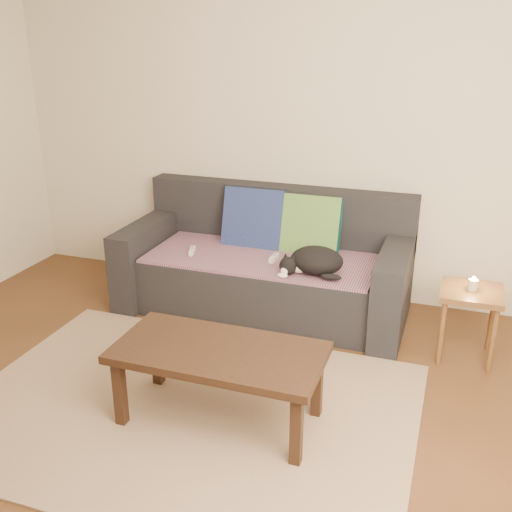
{
  "coord_description": "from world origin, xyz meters",
  "views": [
    {
      "loc": [
        1.3,
        -2.39,
        1.99
      ],
      "look_at": [
        0.05,
        1.2,
        0.55
      ],
      "focal_mm": 42.0,
      "sensor_mm": 36.0,
      "label": 1
    }
  ],
  "objects_px": {
    "side_table": "(470,302)",
    "wii_remote_a": "(192,251)",
    "sofa": "(266,269)",
    "cat": "(314,261)",
    "coffee_table": "(219,358)",
    "wii_remote_b": "(274,258)"
  },
  "relations": [
    {
      "from": "cat",
      "to": "coffee_table",
      "type": "xyz_separation_m",
      "value": [
        -0.22,
        -1.16,
        -0.15
      ]
    },
    {
      "from": "sofa",
      "to": "side_table",
      "type": "height_order",
      "value": "sofa"
    },
    {
      "from": "cat",
      "to": "side_table",
      "type": "height_order",
      "value": "cat"
    },
    {
      "from": "cat",
      "to": "wii_remote_a",
      "type": "relative_size",
      "value": 2.96
    },
    {
      "from": "wii_remote_b",
      "to": "coffee_table",
      "type": "height_order",
      "value": "wii_remote_b"
    },
    {
      "from": "wii_remote_a",
      "to": "side_table",
      "type": "distance_m",
      "value": 1.97
    },
    {
      "from": "sofa",
      "to": "wii_remote_b",
      "type": "distance_m",
      "value": 0.22
    },
    {
      "from": "cat",
      "to": "wii_remote_b",
      "type": "height_order",
      "value": "cat"
    },
    {
      "from": "wii_remote_a",
      "to": "wii_remote_b",
      "type": "relative_size",
      "value": 1.0
    },
    {
      "from": "cat",
      "to": "coffee_table",
      "type": "bearing_deg",
      "value": -91.81
    },
    {
      "from": "sofa",
      "to": "wii_remote_b",
      "type": "height_order",
      "value": "sofa"
    },
    {
      "from": "sofa",
      "to": "cat",
      "type": "height_order",
      "value": "sofa"
    },
    {
      "from": "sofa",
      "to": "side_table",
      "type": "bearing_deg",
      "value": -11.29
    },
    {
      "from": "cat",
      "to": "wii_remote_a",
      "type": "distance_m",
      "value": 0.96
    },
    {
      "from": "wii_remote_a",
      "to": "wii_remote_b",
      "type": "distance_m",
      "value": 0.62
    },
    {
      "from": "sofa",
      "to": "wii_remote_a",
      "type": "relative_size",
      "value": 14.0
    },
    {
      "from": "side_table",
      "to": "wii_remote_a",
      "type": "bearing_deg",
      "value": 177.03
    },
    {
      "from": "wii_remote_a",
      "to": "cat",
      "type": "bearing_deg",
      "value": -113.74
    },
    {
      "from": "wii_remote_a",
      "to": "sofa",
      "type": "bearing_deg",
      "value": -87.77
    },
    {
      "from": "wii_remote_b",
      "to": "side_table",
      "type": "distance_m",
      "value": 1.36
    },
    {
      "from": "cat",
      "to": "wii_remote_a",
      "type": "bearing_deg",
      "value": -177.12
    },
    {
      "from": "sofa",
      "to": "wii_remote_a",
      "type": "distance_m",
      "value": 0.57
    }
  ]
}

